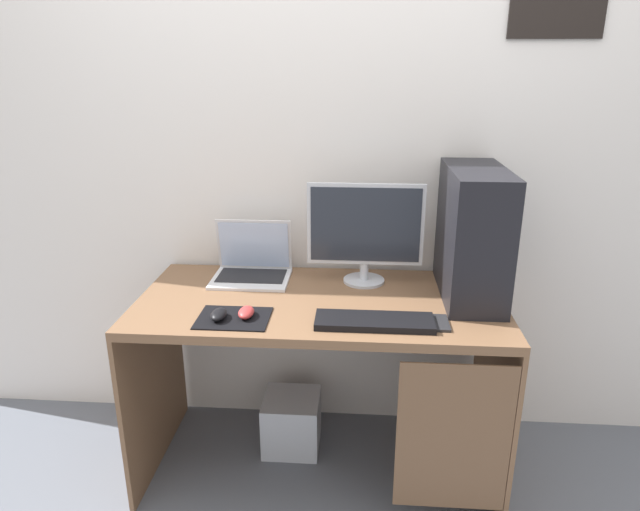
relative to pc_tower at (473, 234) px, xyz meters
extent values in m
plane|color=slate|center=(-0.58, -0.09, -1.03)|extent=(8.00, 8.00, 0.00)
cube|color=silver|center=(-0.58, 0.30, 0.27)|extent=(4.00, 0.04, 2.60)
cube|color=black|center=(0.30, 0.27, 0.84)|extent=(0.36, 0.01, 0.26)
cube|color=brown|center=(-0.58, -0.09, -0.27)|extent=(1.43, 0.70, 0.03)
cube|color=brown|center=(-1.29, -0.09, -0.66)|extent=(0.02, 0.70, 0.74)
cube|color=brown|center=(0.12, -0.09, -0.66)|extent=(0.02, 0.70, 0.74)
cube|color=brown|center=(-0.09, -0.43, -0.62)|extent=(0.40, 0.01, 0.59)
cube|color=black|center=(0.00, 0.00, 0.00)|extent=(0.22, 0.50, 0.51)
cylinder|color=#B7BCC6|center=(-0.41, 0.11, -0.25)|extent=(0.17, 0.17, 0.01)
cylinder|color=#B7BCC6|center=(-0.41, 0.11, -0.20)|extent=(0.04, 0.04, 0.07)
cube|color=#B7BCC6|center=(-0.41, 0.10, 0.00)|extent=(0.48, 0.02, 0.34)
cube|color=#232833|center=(-0.41, 0.09, 0.00)|extent=(0.45, 0.00, 0.31)
cube|color=silver|center=(-0.89, 0.09, -0.25)|extent=(0.33, 0.25, 0.01)
cube|color=black|center=(-0.89, 0.11, -0.24)|extent=(0.29, 0.17, 0.00)
cube|color=silver|center=(-0.89, 0.19, -0.13)|extent=(0.33, 0.05, 0.23)
cube|color=#ADC1E5|center=(-0.89, 0.18, -0.13)|extent=(0.30, 0.04, 0.21)
cube|color=black|center=(-0.38, -0.30, -0.24)|extent=(0.42, 0.14, 0.02)
cube|color=black|center=(-0.88, -0.29, -0.25)|extent=(0.26, 0.20, 0.00)
ellipsoid|color=#B23333|center=(-0.84, -0.28, -0.23)|extent=(0.06, 0.10, 0.03)
ellipsoid|color=black|center=(-0.93, -0.31, -0.23)|extent=(0.06, 0.10, 0.03)
cube|color=#232326|center=(-0.15, -0.28, -0.25)|extent=(0.07, 0.13, 0.01)
cube|color=#B7BCC6|center=(-0.72, 0.02, -0.91)|extent=(0.25, 0.25, 0.25)
camera|label=1|loc=(-0.43, -2.11, 0.63)|focal=31.49mm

